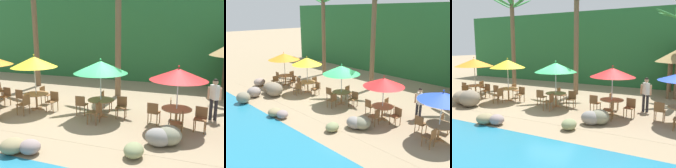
# 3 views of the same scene
# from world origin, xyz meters

# --- Properties ---
(ground_plane) EXTENTS (120.00, 120.00, 0.00)m
(ground_plane) POSITION_xyz_m (0.00, 0.00, 0.00)
(ground_plane) COLOR #937F60
(terrace_deck) EXTENTS (18.00, 5.20, 0.01)m
(terrace_deck) POSITION_xyz_m (0.00, 0.00, 0.00)
(terrace_deck) COLOR #937F60
(terrace_deck) RESTS_ON ground
(foliage_backdrop) EXTENTS (28.00, 2.40, 6.00)m
(foliage_backdrop) POSITION_xyz_m (0.00, 9.00, 3.00)
(foliage_backdrop) COLOR #286633
(foliage_backdrop) RESTS_ON ground
(rock_seawall) EXTENTS (15.59, 3.30, 0.90)m
(rock_seawall) POSITION_xyz_m (-0.48, -2.71, 0.35)
(rock_seawall) COLOR #828A5C
(rock_seawall) RESTS_ON ground
(umbrella_orange) EXTENTS (2.30, 2.30, 2.52)m
(umbrella_orange) POSITION_xyz_m (-5.50, -0.16, 2.18)
(umbrella_orange) COLOR silver
(umbrella_orange) RESTS_ON ground
(dining_table_orange) EXTENTS (1.10, 1.10, 0.74)m
(dining_table_orange) POSITION_xyz_m (-5.50, -0.16, 0.61)
(dining_table_orange) COLOR #A37547
(dining_table_orange) RESTS_ON ground
(chair_orange_seaward) EXTENTS (0.43, 0.44, 0.87)m
(chair_orange_seaward) POSITION_xyz_m (-4.65, -0.09, 0.51)
(chair_orange_seaward) COLOR brown
(chair_orange_seaward) RESTS_ON ground
(chair_orange_inland) EXTENTS (0.48, 0.48, 0.87)m
(chair_orange_inland) POSITION_xyz_m (-5.71, 0.67, 0.51)
(chair_orange_inland) COLOR brown
(chair_orange_inland) RESTS_ON ground
(chair_orange_left) EXTENTS (0.45, 0.46, 0.87)m
(chair_orange_left) POSITION_xyz_m (-6.36, -0.18, 0.51)
(chair_orange_left) COLOR brown
(chair_orange_left) RESTS_ON ground
(chair_orange_right) EXTENTS (0.48, 0.48, 0.87)m
(chair_orange_right) POSITION_xyz_m (-5.53, -1.01, 0.51)
(chair_orange_right) COLOR brown
(chair_orange_right) RESTS_ON ground
(umbrella_yellow) EXTENTS (2.02, 2.02, 2.53)m
(umbrella_yellow) POSITION_xyz_m (-2.92, -0.06, 2.18)
(umbrella_yellow) COLOR silver
(umbrella_yellow) RESTS_ON ground
(dining_table_yellow) EXTENTS (1.10, 1.10, 0.74)m
(dining_table_yellow) POSITION_xyz_m (-2.92, -0.06, 0.61)
(dining_table_yellow) COLOR #A37547
(dining_table_yellow) RESTS_ON ground
(chair_yellow_seaward) EXTENTS (0.44, 0.45, 0.87)m
(chair_yellow_seaward) POSITION_xyz_m (-2.06, -0.02, 0.51)
(chair_yellow_seaward) COLOR brown
(chair_yellow_seaward) RESTS_ON ground
(chair_yellow_inland) EXTENTS (0.46, 0.45, 0.87)m
(chair_yellow_inland) POSITION_xyz_m (-3.07, 0.78, 0.51)
(chair_yellow_inland) COLOR brown
(chair_yellow_inland) RESTS_ON ground
(chair_yellow_left) EXTENTS (0.46, 0.47, 0.87)m
(chair_yellow_left) POSITION_xyz_m (-3.77, -0.07, 0.51)
(chair_yellow_left) COLOR brown
(chair_yellow_left) RESTS_ON ground
(chair_yellow_right) EXTENTS (0.46, 0.45, 0.87)m
(chair_yellow_right) POSITION_xyz_m (-2.89, -0.91, 0.51)
(chair_yellow_right) COLOR brown
(chair_yellow_right) RESTS_ON ground
(umbrella_green) EXTENTS (2.21, 2.21, 2.46)m
(umbrella_green) POSITION_xyz_m (0.25, -0.00, 2.10)
(umbrella_green) COLOR silver
(umbrella_green) RESTS_ON ground
(dining_table_green) EXTENTS (1.10, 1.10, 0.74)m
(dining_table_green) POSITION_xyz_m (0.25, -0.00, 0.61)
(dining_table_green) COLOR #A37547
(dining_table_green) RESTS_ON ground
(chair_green_seaward) EXTENTS (0.47, 0.48, 0.87)m
(chair_green_seaward) POSITION_xyz_m (1.08, 0.20, 0.51)
(chair_green_seaward) COLOR brown
(chair_green_seaward) RESTS_ON ground
(chair_green_inland) EXTENTS (0.46, 0.46, 0.87)m
(chair_green_inland) POSITION_xyz_m (0.08, 0.84, 0.51)
(chair_green_inland) COLOR brown
(chair_green_inland) RESTS_ON ground
(chair_green_left) EXTENTS (0.45, 0.46, 0.87)m
(chair_green_left) POSITION_xyz_m (-0.60, -0.15, 0.51)
(chair_green_left) COLOR brown
(chair_green_left) RESTS_ON ground
(chair_green_right) EXTENTS (0.44, 0.44, 0.87)m
(chair_green_right) POSITION_xyz_m (0.37, -0.85, 0.51)
(chair_green_right) COLOR brown
(chair_green_right) RESTS_ON ground
(umbrella_red) EXTENTS (2.07, 2.07, 2.33)m
(umbrella_red) POSITION_xyz_m (3.32, -0.15, 2.01)
(umbrella_red) COLOR silver
(umbrella_red) RESTS_ON ground
(dining_table_red) EXTENTS (1.10, 1.10, 0.74)m
(dining_table_red) POSITION_xyz_m (3.32, -0.15, 0.61)
(dining_table_red) COLOR #A37547
(dining_table_red) RESTS_ON ground
(chair_red_seaward) EXTENTS (0.47, 0.48, 0.87)m
(chair_red_seaward) POSITION_xyz_m (4.17, -0.18, 0.51)
(chair_red_seaward) COLOR brown
(chair_red_seaward) RESTS_ON ground
(chair_red_inland) EXTENTS (0.48, 0.47, 0.87)m
(chair_red_inland) POSITION_xyz_m (3.12, 0.68, 0.51)
(chair_red_inland) COLOR brown
(chair_red_inland) RESTS_ON ground
(chair_red_left) EXTENTS (0.47, 0.48, 0.87)m
(chair_red_left) POSITION_xyz_m (2.46, -0.12, 0.51)
(chair_red_left) COLOR brown
(chair_red_left) RESTS_ON ground
(chair_red_right) EXTENTS (0.47, 0.46, 0.87)m
(chair_red_right) POSITION_xyz_m (3.50, -0.99, 0.51)
(chair_red_right) COLOR brown
(chair_red_right) RESTS_ON ground
(chair_blue_left) EXTENTS (0.45, 0.46, 0.87)m
(chair_blue_left) POSITION_xyz_m (5.42, -0.21, 0.51)
(chair_blue_left) COLOR brown
(chair_blue_left) RESTS_ON ground
(palm_tree_nearest) EXTENTS (3.53, 3.45, 6.90)m
(palm_tree_nearest) POSITION_xyz_m (-5.91, 4.14, 4.62)
(palm_tree_nearest) COLOR brown
(palm_tree_nearest) RESTS_ON ground
(palm_tree_second) EXTENTS (3.77, 3.73, 7.03)m
(palm_tree_second) POSITION_xyz_m (-0.21, 3.52, 4.85)
(palm_tree_second) COLOR brown
(palm_tree_second) RESTS_ON ground
(waiter_in_white) EXTENTS (0.52, 0.39, 1.70)m
(waiter_in_white) POSITION_xyz_m (4.63, 1.17, 0.99)
(waiter_in_white) COLOR #232328
(waiter_in_white) RESTS_ON ground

